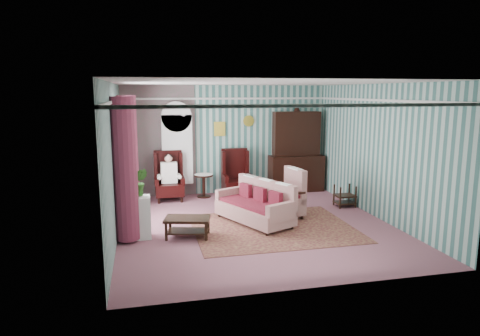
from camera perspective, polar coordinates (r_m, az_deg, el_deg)
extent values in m
plane|color=#89505A|center=(8.99, 2.02, -7.55)|extent=(6.00, 6.00, 0.00)
cube|color=#37645E|center=(11.56, -1.78, 3.78)|extent=(5.50, 0.02, 2.90)
cube|color=#37645E|center=(5.86, 9.69, -2.63)|extent=(5.50, 0.02, 2.90)
cube|color=#37645E|center=(8.38, -16.40, 0.94)|extent=(0.02, 6.00, 2.90)
cube|color=#37645E|center=(9.73, 17.93, 2.09)|extent=(0.02, 6.00, 2.90)
cube|color=silver|center=(8.56, 2.14, 11.27)|extent=(5.50, 6.00, 0.02)
cube|color=#8C4761|center=(11.34, -10.75, 3.48)|extent=(1.90, 0.01, 2.90)
cube|color=silver|center=(8.56, 2.12, 8.93)|extent=(5.50, 6.00, 0.05)
cube|color=white|center=(8.96, -16.02, 2.18)|extent=(0.04, 1.50, 1.90)
cylinder|color=#7C2E46|center=(7.95, -15.11, -0.22)|extent=(0.44, 0.44, 2.60)
cylinder|color=#7C2E46|center=(10.02, -14.70, 1.89)|extent=(0.44, 0.44, 2.60)
cube|color=gold|center=(11.46, -2.74, 5.23)|extent=(0.30, 0.03, 0.38)
cube|color=white|center=(11.26, -8.37, 1.81)|extent=(0.80, 0.28, 2.24)
cube|color=black|center=(11.84, 7.56, 2.53)|extent=(1.50, 0.56, 2.36)
cube|color=black|center=(10.94, -9.44, -1.09)|extent=(0.76, 0.80, 1.25)
cube|color=black|center=(11.18, -0.46, -0.71)|extent=(0.76, 0.80, 1.25)
cylinder|color=black|center=(11.24, -4.86, -2.38)|extent=(0.50, 0.50, 0.60)
cube|color=black|center=(10.59, 13.79, -3.59)|extent=(0.45, 0.38, 0.54)
cube|color=white|center=(8.30, -13.73, -6.45)|extent=(0.55, 0.35, 0.80)
cube|color=#49181E|center=(8.79, 4.43, -7.94)|extent=(3.20, 2.60, 0.01)
cube|color=#C4B498|center=(8.95, 1.90, -3.88)|extent=(1.62, 2.04, 1.12)
cube|color=beige|center=(9.42, 5.55, -3.99)|extent=(1.00, 1.02, 0.88)
cube|color=black|center=(8.25, -7.00, -7.86)|extent=(0.94, 0.70, 0.38)
imported|color=#2C5A1C|center=(8.08, -14.48, -2.31)|extent=(0.49, 0.44, 0.47)
imported|color=#1C5A1C|center=(8.21, -13.23, -1.85)|extent=(0.31, 0.26, 0.52)
imported|color=#1A551F|center=(8.26, -14.20, -2.27)|extent=(0.23, 0.23, 0.40)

